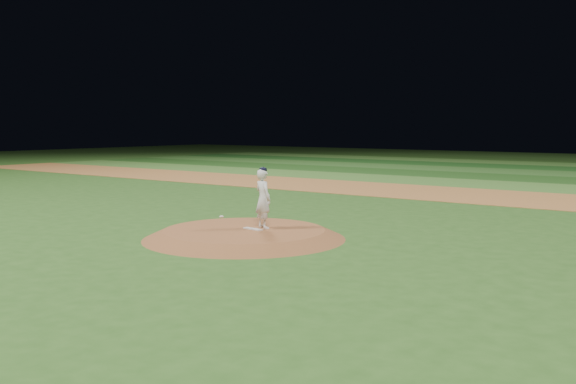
{
  "coord_description": "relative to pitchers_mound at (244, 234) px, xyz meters",
  "views": [
    {
      "loc": [
        11.19,
        -13.13,
        3.08
      ],
      "look_at": [
        0.0,
        2.0,
        1.1
      ],
      "focal_mm": 40.0,
      "sensor_mm": 36.0,
      "label": 1
    }
  ],
  "objects": [
    {
      "name": "ground",
      "position": [
        0.0,
        0.0,
        -0.12
      ],
      "size": [
        120.0,
        120.0,
        0.0
      ],
      "primitive_type": "plane",
      "color": "#28521A",
      "rests_on": "ground"
    },
    {
      "name": "infield_dirt_band",
      "position": [
        0.0,
        14.0,
        -0.12
      ],
      "size": [
        70.0,
        6.0,
        0.02
      ],
      "primitive_type": "cube",
      "color": "#A16632",
      "rests_on": "ground"
    },
    {
      "name": "outfield_stripe_0",
      "position": [
        0.0,
        19.5,
        -0.12
      ],
      "size": [
        70.0,
        5.0,
        0.02
      ],
      "primitive_type": "cube",
      "color": "#3F7229",
      "rests_on": "ground"
    },
    {
      "name": "outfield_stripe_1",
      "position": [
        0.0,
        24.5,
        -0.12
      ],
      "size": [
        70.0,
        5.0,
        0.02
      ],
      "primitive_type": "cube",
      "color": "#1E4917",
      "rests_on": "ground"
    },
    {
      "name": "outfield_stripe_2",
      "position": [
        0.0,
        29.5,
        -0.12
      ],
      "size": [
        70.0,
        5.0,
        0.02
      ],
      "primitive_type": "cube",
      "color": "#316324",
      "rests_on": "ground"
    },
    {
      "name": "outfield_stripe_3",
      "position": [
        0.0,
        34.5,
        -0.12
      ],
      "size": [
        70.0,
        5.0,
        0.02
      ],
      "primitive_type": "cube",
      "color": "#1A4A18",
      "rests_on": "ground"
    },
    {
      "name": "pitchers_mound",
      "position": [
        0.0,
        0.0,
        0.0
      ],
      "size": [
        5.5,
        5.5,
        0.25
      ],
      "primitive_type": "cone",
      "color": "brown",
      "rests_on": "ground"
    },
    {
      "name": "pitching_rubber",
      "position": [
        0.21,
        0.11,
        0.14
      ],
      "size": [
        0.64,
        0.23,
        0.03
      ],
      "primitive_type": "cube",
      "rotation": [
        0.0,
        0.0,
        -0.12
      ],
      "color": "silver",
      "rests_on": "pitchers_mound"
    },
    {
      "name": "rosin_bag",
      "position": [
        -1.94,
        1.22,
        0.16
      ],
      "size": [
        0.14,
        0.14,
        0.08
      ],
      "primitive_type": "ellipsoid",
      "color": "silver",
      "rests_on": "pitchers_mound"
    },
    {
      "name": "pitcher_on_mound",
      "position": [
        0.31,
        0.43,
        0.95
      ],
      "size": [
        0.69,
        0.57,
        1.69
      ],
      "color": "white",
      "rests_on": "pitchers_mound"
    }
  ]
}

